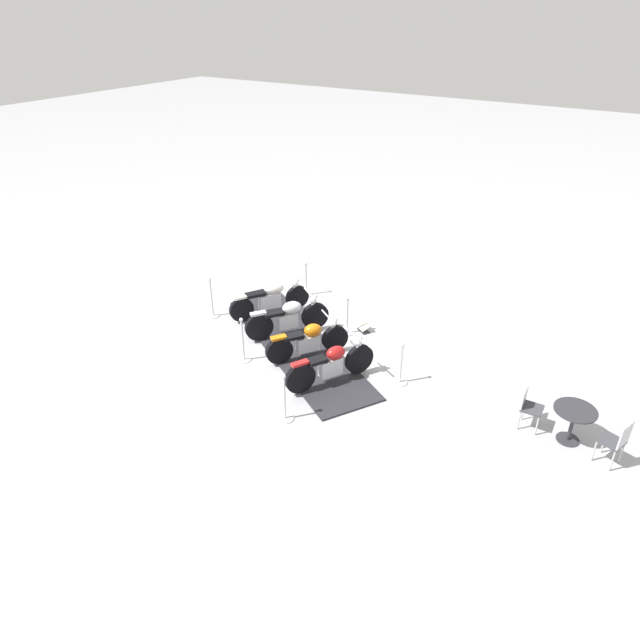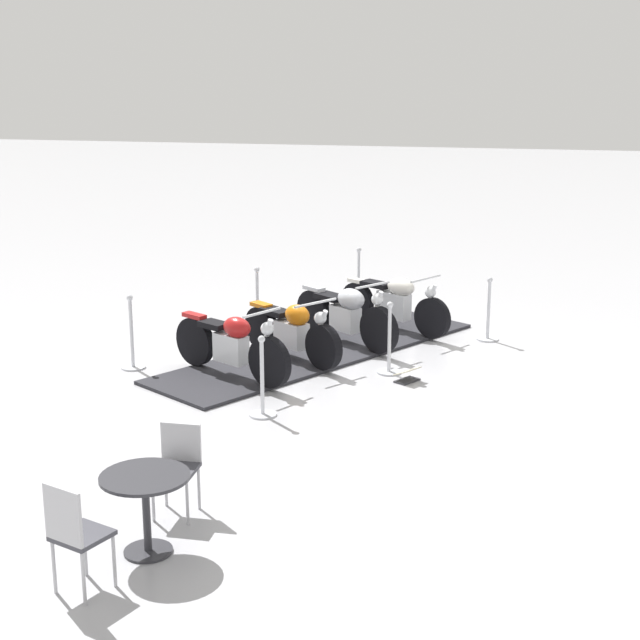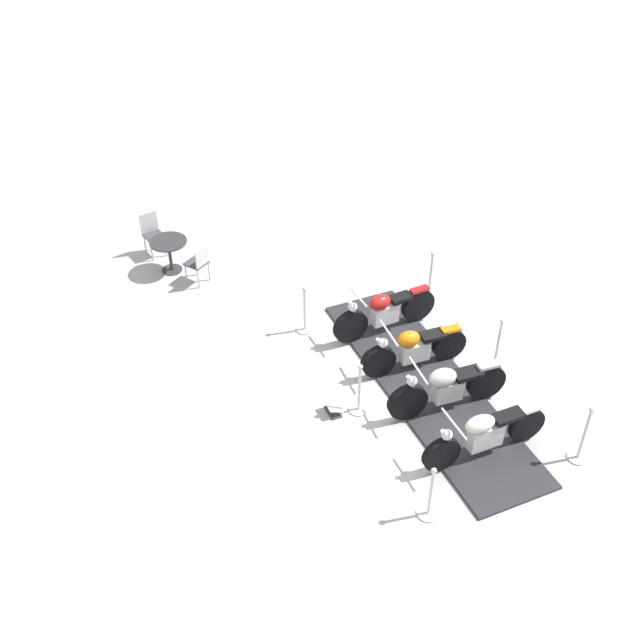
% 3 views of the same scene
% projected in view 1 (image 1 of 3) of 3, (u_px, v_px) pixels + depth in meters
% --- Properties ---
extents(ground_plane, '(80.00, 80.00, 0.00)m').
position_uv_depth(ground_plane, '(298.00, 346.00, 13.98)').
color(ground_plane, '#B2B2B7').
extents(display_platform, '(4.22, 5.65, 0.05)m').
position_uv_depth(display_platform, '(298.00, 345.00, 13.97)').
color(display_platform, '#28282D').
rests_on(display_platform, ground_plane).
extents(motorcycle_maroon, '(1.99, 1.17, 1.02)m').
position_uv_depth(motorcycle_maroon, '(332.00, 364.00, 12.40)').
color(motorcycle_maroon, black).
rests_on(motorcycle_maroon, display_platform).
extents(motorcycle_copper, '(1.77, 1.28, 0.95)m').
position_uv_depth(motorcycle_copper, '(308.00, 340.00, 13.31)').
color(motorcycle_copper, black).
rests_on(motorcycle_copper, display_platform).
extents(motorcycle_chrome, '(1.87, 1.37, 1.04)m').
position_uv_depth(motorcycle_chrome, '(288.00, 317.00, 14.18)').
color(motorcycle_chrome, black).
rests_on(motorcycle_chrome, display_platform).
extents(motorcycle_cream, '(1.99, 1.28, 0.96)m').
position_uv_depth(motorcycle_cream, '(271.00, 298.00, 15.09)').
color(motorcycle_cream, black).
rests_on(motorcycle_cream, display_platform).
extents(stanchion_right_front, '(0.35, 0.35, 1.03)m').
position_uv_depth(stanchion_right_front, '(400.00, 371.00, 12.50)').
color(stanchion_right_front, silver).
rests_on(stanchion_right_front, ground_plane).
extents(stanchion_left_front, '(0.36, 0.36, 1.09)m').
position_uv_depth(stanchion_left_front, '(285.00, 406.00, 11.41)').
color(stanchion_left_front, silver).
rests_on(stanchion_left_front, ground_plane).
extents(stanchion_left_mid, '(0.33, 0.33, 1.14)m').
position_uv_depth(stanchion_left_mid, '(243.00, 347.00, 13.26)').
color(stanchion_left_mid, silver).
rests_on(stanchion_left_mid, ground_plane).
extents(stanchion_right_rear, '(0.36, 0.36, 1.02)m').
position_uv_depth(stanchion_right_rear, '(306.00, 285.00, 16.25)').
color(stanchion_right_rear, silver).
rests_on(stanchion_right_rear, ground_plane).
extents(stanchion_left_rear, '(0.34, 0.34, 1.13)m').
position_uv_depth(stanchion_left_rear, '(212.00, 304.00, 15.14)').
color(stanchion_left_rear, silver).
rests_on(stanchion_left_rear, ground_plane).
extents(stanchion_right_mid, '(0.35, 0.35, 1.04)m').
position_uv_depth(stanchion_right_mid, '(347.00, 322.00, 14.37)').
color(stanchion_right_mid, silver).
rests_on(stanchion_right_mid, ground_plane).
extents(info_placard, '(0.38, 0.41, 0.21)m').
position_uv_depth(info_placard, '(364.00, 329.00, 14.57)').
color(info_placard, '#333338').
rests_on(info_placard, ground_plane).
extents(cafe_table, '(0.79, 0.79, 0.74)m').
position_uv_depth(cafe_table, '(574.00, 417.00, 10.74)').
color(cafe_table, '#2D2D33').
rests_on(cafe_table, ground_plane).
extents(cafe_chair_near_table, '(0.51, 0.51, 0.98)m').
position_uv_depth(cafe_chair_near_table, '(617.00, 440.00, 10.17)').
color(cafe_chair_near_table, '#B7B7BC').
rests_on(cafe_chair_near_table, ground_plane).
extents(cafe_chair_across_table, '(0.41, 0.41, 0.87)m').
position_uv_depth(cafe_chair_across_table, '(529.00, 405.00, 11.12)').
color(cafe_chair_across_table, '#B7B7BC').
rests_on(cafe_chair_across_table, ground_plane).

